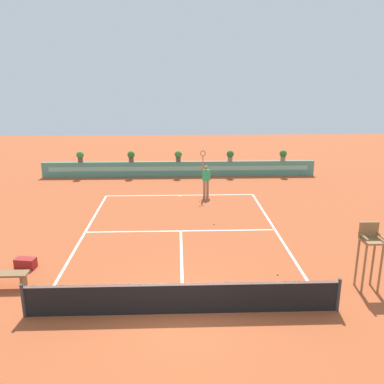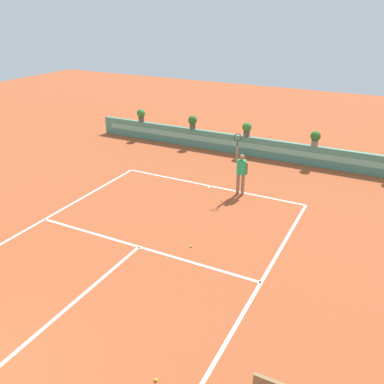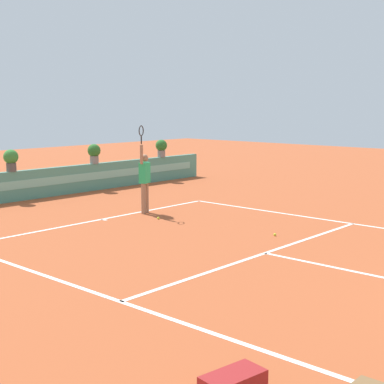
{
  "view_description": "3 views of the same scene",
  "coord_description": "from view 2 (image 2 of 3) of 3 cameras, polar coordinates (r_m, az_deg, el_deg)",
  "views": [
    {
      "loc": [
        -0.11,
        -10.23,
        6.5
      ],
      "look_at": [
        0.58,
        9.03,
        1.0
      ],
      "focal_mm": 38.46,
      "sensor_mm": 36.0,
      "label": 1
    },
    {
      "loc": [
        6.68,
        -2.88,
        7.12
      ],
      "look_at": [
        0.58,
        9.03,
        1.0
      ],
      "focal_mm": 38.38,
      "sensor_mm": 36.0,
      "label": 2
    },
    {
      "loc": [
        -9.98,
        -0.4,
        3.18
      ],
      "look_at": [
        0.58,
        9.03,
        1.0
      ],
      "focal_mm": 53.51,
      "sensor_mm": 36.0,
      "label": 3
    }
  ],
  "objects": [
    {
      "name": "potted_plant_left",
      "position": [
        22.37,
        0.08,
        9.8
      ],
      "size": [
        0.48,
        0.48,
        0.72
      ],
      "color": "#514C47",
      "rests_on": "back_wall_barrier"
    },
    {
      "name": "potted_plant_far_left",
      "position": [
        24.01,
        -7.09,
        10.64
      ],
      "size": [
        0.48,
        0.48,
        0.72
      ],
      "color": "#514C47",
      "rests_on": "back_wall_barrier"
    },
    {
      "name": "tennis_ball_mid_court",
      "position": [
        16.34,
        4.21,
        -1.2
      ],
      "size": [
        0.07,
        0.07,
        0.07
      ],
      "primitive_type": "sphere",
      "color": "#CCE033",
      "rests_on": "ground"
    },
    {
      "name": "back_wall_barrier",
      "position": [
        21.44,
        7.65,
        6.37
      ],
      "size": [
        18.0,
        0.21,
        1.0
      ],
      "color": "#4C8E7A",
      "rests_on": "ground"
    },
    {
      "name": "tennis_player",
      "position": [
        16.61,
        6.81,
        2.95
      ],
      "size": [
        0.58,
        0.34,
        2.58
      ],
      "color": "#9E7051",
      "rests_on": "ground"
    },
    {
      "name": "tennis_ball_near_baseline",
      "position": [
        13.33,
        -0.11,
        -7.55
      ],
      "size": [
        0.07,
        0.07,
        0.07
      ],
      "primitive_type": "sphere",
      "color": "#CCE033",
      "rests_on": "ground"
    },
    {
      "name": "ground_plane",
      "position": [
        13.2,
        -8.36,
        -8.38
      ],
      "size": [
        60.0,
        60.0,
        0.0
      ],
      "primitive_type": "plane",
      "color": "#A84C28"
    },
    {
      "name": "court_lines",
      "position": [
        13.69,
        -6.64,
        -6.94
      ],
      "size": [
        8.32,
        11.94,
        0.01
      ],
      "color": "white",
      "rests_on": "ground"
    },
    {
      "name": "tennis_ball_by_sideline",
      "position": [
        9.39,
        -5.02,
        -24.57
      ],
      "size": [
        0.07,
        0.07,
        0.07
      ],
      "primitive_type": "sphere",
      "color": "#CCE033",
      "rests_on": "ground"
    },
    {
      "name": "potted_plant_right",
      "position": [
        20.37,
        16.77,
        7.26
      ],
      "size": [
        0.48,
        0.48,
        0.72
      ],
      "color": "gray",
      "rests_on": "back_wall_barrier"
    },
    {
      "name": "potted_plant_centre",
      "position": [
        21.2,
        7.63,
        8.74
      ],
      "size": [
        0.48,
        0.48,
        0.72
      ],
      "color": "#514C47",
      "rests_on": "back_wall_barrier"
    }
  ]
}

